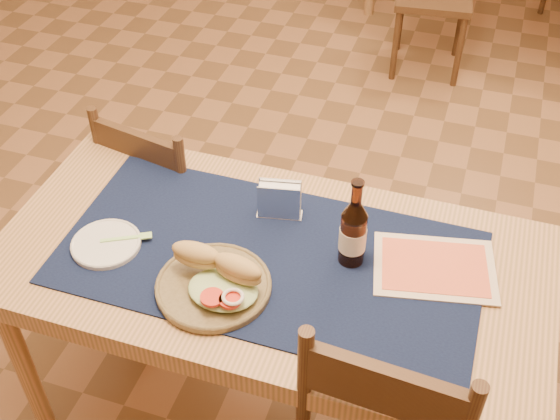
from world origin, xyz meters
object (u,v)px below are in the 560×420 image
(sandwich_plate, at_px, (216,281))
(beer_bottle, at_px, (353,232))
(chair_main_far, at_px, (172,196))
(napkin_holder, at_px, (279,201))
(main_table, at_px, (269,277))

(sandwich_plate, bearing_deg, beer_bottle, 35.18)
(chair_main_far, distance_m, sandwich_plate, 0.84)
(beer_bottle, xyz_separation_m, napkin_holder, (-0.25, 0.12, -0.05))
(chair_main_far, xyz_separation_m, sandwich_plate, (0.45, -0.62, 0.33))
(main_table, xyz_separation_m, chair_main_far, (-0.55, 0.46, -0.21))
(chair_main_far, bearing_deg, sandwich_plate, -53.95)
(main_table, bearing_deg, chair_main_far, 140.07)
(sandwich_plate, bearing_deg, main_table, 59.75)
(main_table, xyz_separation_m, sandwich_plate, (-0.10, -0.16, 0.12))
(main_table, relative_size, sandwich_plate, 5.02)
(main_table, distance_m, napkin_holder, 0.23)
(main_table, relative_size, beer_bottle, 5.57)
(main_table, relative_size, chair_main_far, 1.81)
(beer_bottle, bearing_deg, main_table, -164.51)
(chair_main_far, relative_size, sandwich_plate, 2.78)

